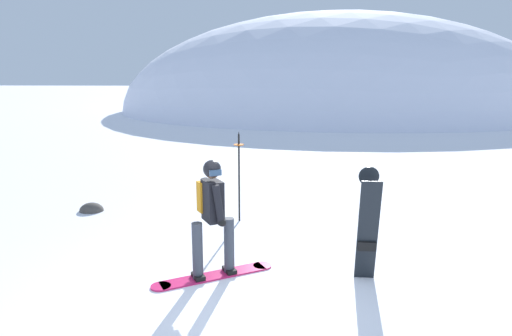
% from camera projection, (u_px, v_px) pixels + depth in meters
% --- Properties ---
extents(ground_plane, '(300.00, 300.00, 0.00)m').
position_uv_depth(ground_plane, '(245.00, 305.00, 5.61)').
color(ground_plane, white).
extents(ridge_peak_main, '(35.83, 32.25, 16.17)m').
position_uv_depth(ridge_peak_main, '(333.00, 111.00, 38.73)').
color(ridge_peak_main, white).
rests_on(ridge_peak_main, ground).
extents(snowboarder_main, '(1.61, 1.09, 1.71)m').
position_uv_depth(snowboarder_main, '(212.00, 215.00, 6.27)').
color(snowboarder_main, '#D11E5B').
rests_on(snowboarder_main, ground).
extents(spare_snowboard, '(0.28, 0.35, 1.63)m').
position_uv_depth(spare_snowboard, '(368.00, 225.00, 6.12)').
color(spare_snowboard, black).
rests_on(spare_snowboard, ground).
extents(piste_marker_near, '(0.20, 0.20, 1.81)m').
position_uv_depth(piste_marker_near, '(239.00, 170.00, 8.71)').
color(piste_marker_near, black).
rests_on(piste_marker_near, ground).
extents(rock_dark, '(0.52, 0.44, 0.36)m').
position_uv_depth(rock_dark, '(92.00, 211.00, 9.58)').
color(rock_dark, '#4C4742').
rests_on(rock_dark, ground).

